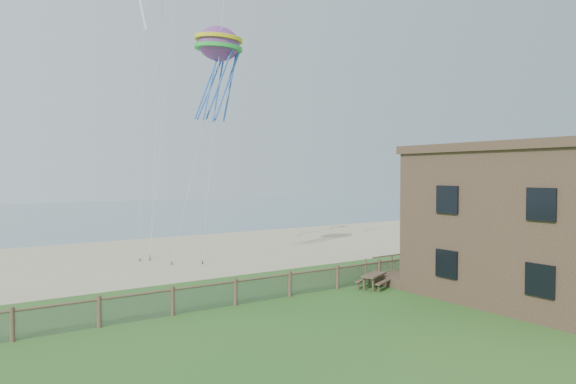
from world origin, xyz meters
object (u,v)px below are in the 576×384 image
object	(u,v)px
motel	(574,222)
octopus_kite	(219,71)
chainlink_fence	(290,285)
picnic_table	(374,281)

from	to	relation	value
motel	octopus_kite	xyz separation A→B (m)	(-12.53, 15.52, 8.92)
chainlink_fence	motel	bearing A→B (deg)	-28.30
chainlink_fence	picnic_table	world-z (taller)	chainlink_fence
motel	picnic_table	world-z (taller)	motel
motel	picnic_table	xyz separation A→B (m)	(-8.35, 6.00, -3.12)
chainlink_fence	picnic_table	distance (m)	4.75
chainlink_fence	octopus_kite	distance (m)	14.62
chainlink_fence	motel	size ratio (longest dim) A/B	2.41
picnic_table	octopus_kite	size ratio (longest dim) A/B	0.28
picnic_table	octopus_kite	distance (m)	15.91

